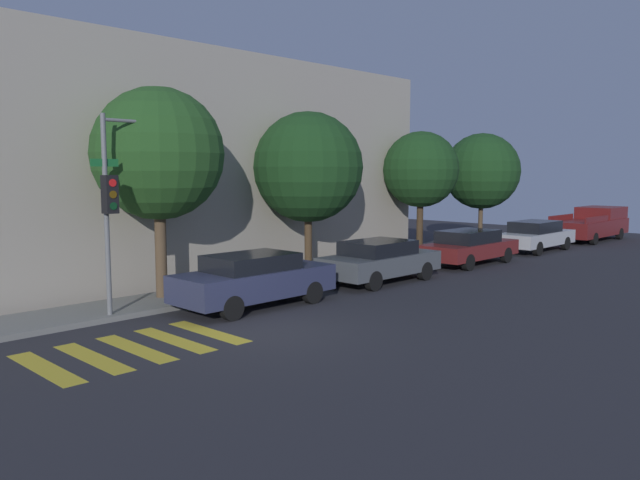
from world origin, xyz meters
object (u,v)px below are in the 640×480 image
sedan_near_corner (254,279)px  sedan_far_end (469,246)px  sedan_middle (380,260)px  tree_far_end (421,170)px  tree_near_corner (158,154)px  sedan_tail_of_row (536,235)px  tree_midblock (308,167)px  traffic_light_pole (124,182)px  tree_behind_truck (482,171)px  pickup_truck (592,224)px

sedan_near_corner → sedan_far_end: bearing=-0.0°
sedan_middle → tree_far_end: size_ratio=0.82×
sedan_far_end → tree_near_corner: size_ratio=0.78×
sedan_far_end → sedan_tail_of_row: size_ratio=0.99×
sedan_middle → tree_near_corner: size_ratio=0.73×
sedan_middle → tree_midblock: tree_midblock is taller
traffic_light_pole → tree_behind_truck: size_ratio=0.92×
sedan_tail_of_row → tree_behind_truck: 3.81m
pickup_truck → tree_midblock: 19.03m
tree_near_corner → sedan_middle: bearing=-19.7°
sedan_tail_of_row → tree_midblock: (-12.13, 2.36, 3.01)m
sedan_near_corner → pickup_truck: (23.01, 0.00, 0.11)m
traffic_light_pole → sedan_near_corner: (2.96, -1.27, -2.57)m
tree_behind_truck → tree_midblock: bearing=180.0°
sedan_far_end → tree_behind_truck: 6.17m
tree_near_corner → tree_far_end: 12.16m
traffic_light_pole → tree_near_corner: (1.62, 1.09, 0.72)m
pickup_truck → tree_behind_truck: bearing=162.1°
sedan_far_end → sedan_tail_of_row: 5.70m
pickup_truck → sedan_far_end: bearing=-180.0°
sedan_far_end → tree_near_corner: (-12.12, 2.36, 3.34)m
sedan_far_end → tree_behind_truck: size_ratio=0.85×
sedan_far_end → tree_midblock: (-6.43, 2.36, 3.02)m
sedan_far_end → tree_far_end: size_ratio=0.87×
tree_midblock → tree_behind_truck: size_ratio=1.04×
sedan_tail_of_row → tree_near_corner: 18.28m
pickup_truck → tree_near_corner: bearing=174.5°
tree_midblock → traffic_light_pole: bearing=-171.5°
tree_midblock → sedan_middle: bearing=-68.6°
traffic_light_pole → sedan_near_corner: traffic_light_pole is taller
pickup_truck → tree_behind_truck: tree_behind_truck is taller
tree_near_corner → tree_far_end: (12.16, 0.00, -0.38)m
tree_midblock → tree_far_end: 6.47m
tree_near_corner → traffic_light_pole: bearing=-146.0°
traffic_light_pole → sedan_tail_of_row: traffic_light_pole is taller
sedan_far_end → pickup_truck: 12.24m
sedan_far_end → sedan_near_corner: bearing=180.0°
tree_behind_truck → sedan_middle: bearing=-167.2°
tree_near_corner → tree_behind_truck: 17.03m
sedan_tail_of_row → tree_far_end: tree_far_end is taller
sedan_middle → tree_behind_truck: bearing=12.8°
sedan_near_corner → tree_far_end: 11.45m
pickup_truck → tree_midblock: size_ratio=1.02×
sedan_middle → tree_behind_truck: tree_behind_truck is taller
sedan_tail_of_row → tree_far_end: 6.80m
sedan_middle → sedan_far_end: sedan_middle is taller
sedan_far_end → tree_far_end: 3.79m
tree_behind_truck → sedan_tail_of_row: bearing=-71.5°
traffic_light_pole → pickup_truck: bearing=-2.8°
sedan_far_end → tree_midblock: size_ratio=0.82×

